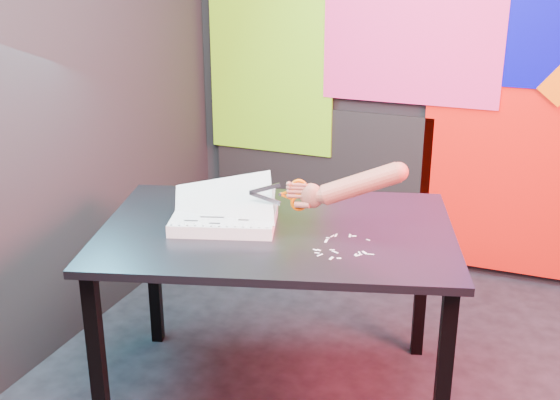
% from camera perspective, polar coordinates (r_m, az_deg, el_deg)
% --- Properties ---
extents(room, '(3.01, 3.01, 2.71)m').
position_cam_1_polar(room, '(2.35, 9.57, 9.85)').
color(room, black).
rests_on(room, ground).
extents(backdrop, '(2.88, 0.05, 2.08)m').
position_cam_1_polar(backdrop, '(3.84, 14.93, 7.37)').
color(backdrop, red).
rests_on(backdrop, ground).
extents(work_table, '(1.52, 1.22, 0.75)m').
position_cam_1_polar(work_table, '(2.68, -0.24, -3.80)').
color(work_table, black).
rests_on(work_table, ground).
extents(printout_stack, '(0.46, 0.39, 0.20)m').
position_cam_1_polar(printout_stack, '(2.67, -4.54, -1.53)').
color(printout_stack, silver).
rests_on(printout_stack, work_table).
extents(scissors, '(0.22, 0.06, 0.13)m').
position_cam_1_polar(scissors, '(2.59, 1.21, 0.42)').
color(scissors, '#A1A3AC').
rests_on(scissors, printout_stack).
extents(hand_forearm, '(0.42, 0.14, 0.19)m').
position_cam_1_polar(hand_forearm, '(2.56, 5.90, 1.18)').
color(hand_forearm, '#9A5042').
rests_on(hand_forearm, work_table).
extents(paper_clippings, '(0.21, 0.24, 0.00)m').
position_cam_1_polar(paper_clippings, '(2.49, 4.98, -3.87)').
color(paper_clippings, silver).
rests_on(paper_clippings, work_table).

